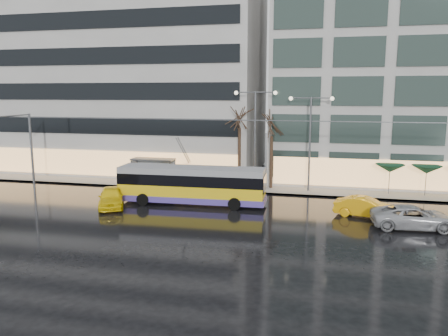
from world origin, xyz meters
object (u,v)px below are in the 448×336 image
(bus_shelter, at_px, (150,165))
(street_lamp_near, at_px, (255,126))
(trolleybus, at_px, (192,186))
(taxi_a, at_px, (111,197))

(bus_shelter, height_order, street_lamp_near, street_lamp_near)
(trolleybus, bearing_deg, street_lamp_near, 57.86)
(street_lamp_near, bearing_deg, trolleybus, -122.14)
(trolleybus, bearing_deg, taxi_a, -159.38)
(bus_shelter, relative_size, taxi_a, 0.89)
(bus_shelter, xyz_separation_m, taxi_a, (0.22, -8.75, -1.16))
(trolleybus, distance_m, street_lamp_near, 9.00)
(bus_shelter, xyz_separation_m, street_lamp_near, (10.38, 0.11, 4.03))
(bus_shelter, bearing_deg, taxi_a, -88.55)
(trolleybus, relative_size, bus_shelter, 2.86)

